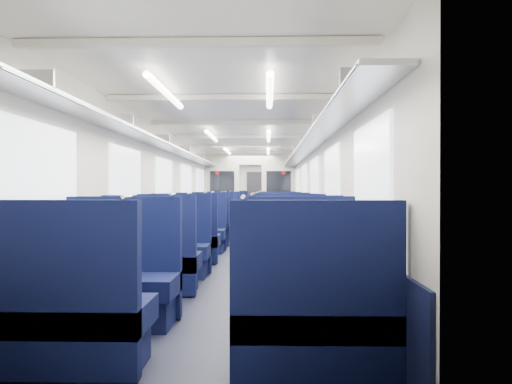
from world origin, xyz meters
The scene contains 41 objects.
floor centered at (0.00, 0.00, 0.00)m, with size 2.80×18.00×0.01m, color black.
ceiling centered at (0.00, 0.00, 2.35)m, with size 2.80×18.00×0.01m, color white.
wall_left centered at (-1.40, 0.00, 1.18)m, with size 0.02×18.00×2.35m, color beige.
dado_left centered at (-1.39, 0.00, 0.35)m, with size 0.03×17.90×0.70m, color black.
wall_right centered at (1.40, 0.00, 1.18)m, with size 0.02×18.00×2.35m, color beige.
dado_right centered at (1.39, 0.00, 0.35)m, with size 0.03×17.90×0.70m, color black.
wall_far centered at (0.00, 9.00, 1.18)m, with size 2.80×0.02×2.35m, color beige.
luggage_rack_left centered at (-1.21, 0.00, 1.97)m, with size 0.36×17.40×0.18m.
luggage_rack_right centered at (1.21, 0.00, 1.97)m, with size 0.36×17.40×0.18m.
windows centered at (0.00, -0.46, 1.42)m, with size 2.78×15.60×0.75m.
ceiling_fittings centered at (0.00, -0.26, 2.29)m, with size 2.70×16.06×0.11m.
end_door centered at (0.00, 8.94, 1.00)m, with size 0.75×0.06×2.00m, color black.
bulkhead centered at (0.00, 2.88, 1.23)m, with size 2.80×0.10×2.35m.
seat_0 centered at (-0.83, -8.30, 0.37)m, with size 1.08×0.60×1.20m.
seat_1 centered at (0.83, -8.34, 0.37)m, with size 1.08×0.60×1.20m.
seat_2 centered at (-0.83, -7.19, 0.37)m, with size 1.08×0.60×1.20m.
seat_3 centered at (0.83, -7.02, 0.37)m, with size 1.08×0.60×1.20m.
seat_4 centered at (-0.83, -5.98, 0.37)m, with size 1.08×0.60×1.20m.
seat_5 centered at (0.83, -6.02, 0.37)m, with size 1.08×0.60×1.20m.
seat_6 centered at (-0.83, -4.87, 0.37)m, with size 1.08×0.60×1.20m.
seat_7 centered at (0.83, -4.82, 0.37)m, with size 1.08×0.60×1.20m.
seat_8 centered at (-0.83, -3.71, 0.37)m, with size 1.08×0.60×1.20m.
seat_9 centered at (0.83, -3.74, 0.37)m, with size 1.08×0.60×1.20m.
seat_10 centered at (-0.83, -2.41, 0.37)m, with size 1.08×0.60×1.20m.
seat_11 centered at (0.83, -2.41, 0.37)m, with size 1.08×0.60×1.20m.
seat_12 centered at (-0.83, -1.44, 0.37)m, with size 1.08×0.60×1.20m.
seat_13 centered at (0.83, -1.37, 0.37)m, with size 1.08×0.60×1.20m.
seat_14 centered at (-0.83, -0.33, 0.37)m, with size 1.08×0.60×1.20m.
seat_15 centered at (0.83, -0.22, 0.37)m, with size 1.08×0.60×1.20m.
seat_16 centered at (-0.83, 0.99, 0.37)m, with size 1.08×0.60×1.20m.
seat_17 centered at (0.83, 1.02, 0.37)m, with size 1.08×0.60×1.20m.
seat_18 centered at (-0.83, 2.01, 0.37)m, with size 1.08×0.60×1.20m.
seat_19 centered at (0.83, 2.12, 0.37)m, with size 1.08×0.60×1.20m.
seat_20 centered at (-0.83, 4.04, 0.37)m, with size 1.08×0.60×1.20m.
seat_21 centered at (0.83, 4.03, 0.37)m, with size 1.08×0.60×1.20m.
seat_22 centered at (-0.83, 5.31, 0.37)m, with size 1.08×0.60×1.20m.
seat_23 centered at (0.83, 5.26, 0.37)m, with size 1.08×0.60×1.20m.
seat_24 centered at (-0.83, 6.53, 0.37)m, with size 1.08×0.60×1.20m.
seat_25 centered at (0.83, 6.49, 0.37)m, with size 1.08×0.60×1.20m.
seat_26 centered at (-0.83, 7.60, 0.37)m, with size 1.08×0.60×1.20m.
seat_27 centered at (0.83, 7.48, 0.37)m, with size 1.08×0.60×1.20m.
Camera 1 is at (0.52, -11.35, 1.24)m, focal length 32.24 mm.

